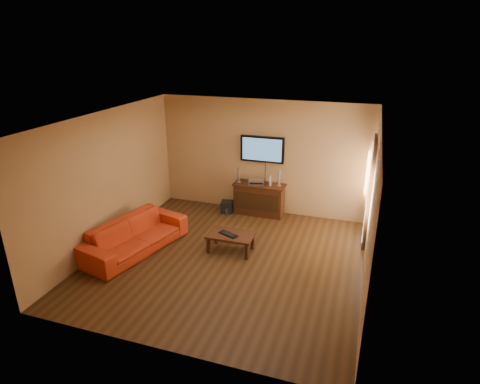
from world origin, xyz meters
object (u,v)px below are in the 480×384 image
at_px(speaker_right, 279,179).
at_px(av_receiver, 256,182).
at_px(keyboard, 228,234).
at_px(speaker_left, 239,176).
at_px(game_console, 271,181).
at_px(bottle, 227,212).
at_px(media_console, 259,199).
at_px(coffee_table, 231,237).
at_px(television, 262,149).
at_px(sofa, 135,231).
at_px(subwoofer, 227,207).

height_order(speaker_right, av_receiver, speaker_right).
height_order(speaker_right, keyboard, speaker_right).
height_order(speaker_left, game_console, speaker_left).
xyz_separation_m(speaker_left, bottle, (-0.19, -0.33, -0.84)).
height_order(media_console, speaker_left, speaker_left).
bearing_deg(coffee_table, keyboard, -134.24).
distance_m(media_console, av_receiver, 0.43).
bearing_deg(speaker_right, television, 161.71).
xyz_separation_m(media_console, keyboard, (-0.08, -1.94, -0.00)).
bearing_deg(speaker_right, sofa, -132.56).
distance_m(coffee_table, bottle, 1.70).
bearing_deg(sofa, speaker_right, -28.40).
relative_size(sofa, speaker_right, 5.89).
xyz_separation_m(game_console, subwoofer, (-1.03, -0.17, -0.73)).
relative_size(television, bottle, 5.51).
distance_m(game_console, bottle, 1.29).
xyz_separation_m(bottle, keyboard, (0.62, -1.59, 0.29)).
bearing_deg(speaker_left, speaker_right, 4.09).
relative_size(media_console, television, 1.17).
bearing_deg(bottle, speaker_left, 59.33).
bearing_deg(sofa, subwoofer, -10.84).
bearing_deg(media_console, television, 90.00).
xyz_separation_m(television, sofa, (-1.85, -2.67, -1.12)).
height_order(speaker_left, keyboard, speaker_left).
height_order(television, av_receiver, television).
bearing_deg(speaker_right, game_console, -175.57).
relative_size(game_console, keyboard, 0.49).
bearing_deg(sofa, speaker_left, -14.70).
bearing_deg(keyboard, av_receiver, 89.99).
relative_size(media_console, sofa, 0.55).
bearing_deg(bottle, television, 38.03).
relative_size(speaker_right, game_console, 1.78).
distance_m(speaker_left, av_receiver, 0.44).
bearing_deg(game_console, sofa, -137.35).
bearing_deg(television, media_console, -90.00).
xyz_separation_m(speaker_left, game_console, (0.77, 0.05, -0.06)).
bearing_deg(subwoofer, keyboard, -79.73).
bearing_deg(av_receiver, coffee_table, -103.91).
height_order(coffee_table, subwoofer, coffee_table).
height_order(television, speaker_right, television).
relative_size(subwoofer, bottle, 1.46).
distance_m(coffee_table, av_receiver, 1.99).
distance_m(media_console, television, 1.19).
bearing_deg(subwoofer, av_receiver, 2.82).
distance_m(speaker_right, keyboard, 2.13).
distance_m(sofa, subwoofer, 2.59).
xyz_separation_m(coffee_table, keyboard, (-0.04, -0.04, 0.06)).
bearing_deg(speaker_right, media_console, -174.71).
height_order(speaker_left, speaker_right, speaker_right).
bearing_deg(coffee_table, speaker_right, 75.55).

